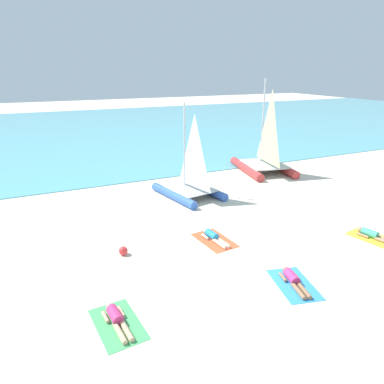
# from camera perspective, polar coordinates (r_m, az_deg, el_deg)

# --- Properties ---
(ground_plane) EXTENTS (120.00, 120.00, 0.00)m
(ground_plane) POSITION_cam_1_polar(r_m,az_deg,el_deg) (20.71, -5.79, 0.93)
(ground_plane) COLOR beige
(ocean_water) EXTENTS (120.00, 40.00, 0.05)m
(ocean_water) POSITION_cam_1_polar(r_m,az_deg,el_deg) (40.87, -15.91, 9.40)
(ocean_water) COLOR #5BB2C1
(ocean_water) RESTS_ON ground
(sailboat_blue) EXTENTS (3.03, 4.09, 4.84)m
(sailboat_blue) POSITION_cam_1_polar(r_m,az_deg,el_deg) (18.78, -0.34, 1.42)
(sailboat_blue) COLOR blue
(sailboat_blue) RESTS_ON ground
(sailboat_red) EXTENTS (3.62, 4.92, 5.84)m
(sailboat_red) POSITION_cam_1_polar(r_m,az_deg,el_deg) (23.73, 11.40, 5.19)
(sailboat_red) COLOR #CC3838
(sailboat_red) RESTS_ON ground
(towel_leftmost) EXTENTS (1.26, 1.99, 0.01)m
(towel_leftmost) POSITION_cam_1_polar(r_m,az_deg,el_deg) (10.34, -11.69, -19.83)
(towel_leftmost) COLOR #4CB266
(towel_leftmost) RESTS_ON ground
(sunbather_leftmost) EXTENTS (0.58, 1.57, 0.30)m
(sunbather_leftmost) POSITION_cam_1_polar(r_m,az_deg,el_deg) (10.31, -11.87, -19.07)
(sunbather_leftmost) COLOR #D83372
(sunbather_leftmost) RESTS_ON towel_leftmost
(towel_center_left) EXTENTS (1.29, 2.00, 0.01)m
(towel_center_left) POSITION_cam_1_polar(r_m,az_deg,el_deg) (14.29, 3.60, -7.64)
(towel_center_left) COLOR #EA5933
(towel_center_left) RESTS_ON ground
(sunbather_center_left) EXTENTS (0.58, 1.57, 0.30)m
(sunbather_center_left) POSITION_cam_1_polar(r_m,az_deg,el_deg) (14.29, 3.45, -7.09)
(sunbather_center_left) COLOR #268CCC
(sunbather_center_left) RESTS_ON towel_center_left
(towel_center_right) EXTENTS (1.52, 2.11, 0.01)m
(towel_center_right) POSITION_cam_1_polar(r_m,az_deg,el_deg) (12.06, 15.89, -13.91)
(towel_center_right) COLOR #338CD8
(towel_center_right) RESTS_ON ground
(sunbather_center_right) EXTENTS (0.75, 1.56, 0.30)m
(sunbather_center_right) POSITION_cam_1_polar(r_m,az_deg,el_deg) (12.05, 15.80, -13.25)
(sunbather_center_right) COLOR #D83372
(sunbather_center_right) RESTS_ON towel_center_right
(towel_rightmost) EXTENTS (1.47, 2.09, 0.01)m
(towel_rightmost) POSITION_cam_1_polar(r_m,az_deg,el_deg) (16.13, 26.92, -6.59)
(towel_rightmost) COLOR yellow
(towel_rightmost) RESTS_ON ground
(sunbather_rightmost) EXTENTS (0.72, 1.56, 0.30)m
(sunbather_rightmost) POSITION_cam_1_polar(r_m,az_deg,el_deg) (16.10, 26.77, -6.12)
(sunbather_rightmost) COLOR #3FB28C
(sunbather_rightmost) RESTS_ON towel_rightmost
(beach_ball) EXTENTS (0.32, 0.32, 0.32)m
(beach_ball) POSITION_cam_1_polar(r_m,az_deg,el_deg) (13.41, -10.86, -9.15)
(beach_ball) COLOR red
(beach_ball) RESTS_ON ground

